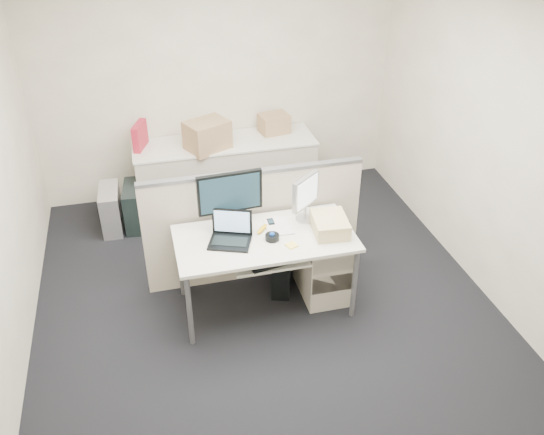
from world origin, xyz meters
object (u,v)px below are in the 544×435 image
object	(u,v)px
desk	(265,243)
laptop	(229,230)
desk_phone	(332,223)
monitor_main	(230,202)

from	to	relation	value
desk	laptop	distance (m)	0.36
laptop	desk_phone	world-z (taller)	laptop
desk_phone	laptop	bearing A→B (deg)	169.86
desk_phone	desk	bearing A→B (deg)	169.25
monitor_main	laptop	bearing A→B (deg)	-107.70
laptop	desk_phone	size ratio (longest dim) A/B	1.50
laptop	desk_phone	bearing A→B (deg)	23.47
desk	monitor_main	xyz separation A→B (m)	(-0.25, 0.18, 0.34)
laptop	desk_phone	xyz separation A→B (m)	(0.90, 0.04, -0.09)
desk	desk_phone	xyz separation A→B (m)	(0.60, 0.02, 0.10)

